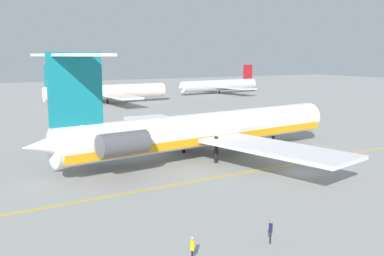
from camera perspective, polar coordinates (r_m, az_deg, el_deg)
name	(u,v)px	position (r m, az deg, el deg)	size (l,w,h in m)	color
ground	(300,173)	(49.29, 13.86, -5.67)	(372.75, 372.75, 0.00)	gray
main_jetliner	(199,130)	(54.18, 0.98, -0.22)	(44.40, 39.31, 12.94)	white
airliner_mid_left	(111,92)	(118.73, -10.52, 4.63)	(34.48, 34.03, 10.32)	silver
airliner_mid_right	(217,85)	(147.00, 3.31, 5.56)	(31.58, 31.29, 9.43)	silver
ground_crew_near_nose	(192,246)	(27.81, 0.04, -15.05)	(0.31, 0.33, 1.69)	black
ground_crew_portside	(271,229)	(30.80, 10.17, -12.75)	(0.32, 0.31, 1.65)	black
safety_cone_nose	(241,121)	(83.95, 6.36, 0.91)	(0.40, 0.40, 0.55)	#EA590F
taxiway_centreline	(248,172)	(48.60, 7.27, -5.68)	(86.72, 0.36, 0.01)	gold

